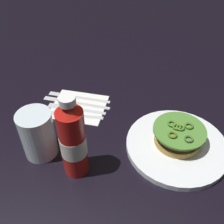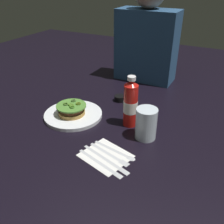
{
  "view_description": "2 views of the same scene",
  "coord_description": "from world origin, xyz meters",
  "px_view_note": "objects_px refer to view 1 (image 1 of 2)",
  "views": [
    {
      "loc": [
        0.1,
        0.43,
        0.54
      ],
      "look_at": [
        0.07,
        -0.08,
        0.09
      ],
      "focal_mm": 42.26,
      "sensor_mm": 36.0,
      "label": 1
    },
    {
      "loc": [
        0.52,
        -0.83,
        0.59
      ],
      "look_at": [
        0.11,
        -0.04,
        0.08
      ],
      "focal_mm": 39.58,
      "sensor_mm": 36.0,
      "label": 2
    }
  ],
  "objects_px": {
    "water_glass": "(38,134)",
    "dinner_plate": "(176,146)",
    "fork_utensil": "(71,108)",
    "spoon_utensil": "(65,114)",
    "ketchup_bottle": "(73,141)",
    "steak_knife": "(72,101)",
    "burger_sandwich": "(178,135)",
    "butter_knife": "(75,96)",
    "napkin": "(79,106)"
  },
  "relations": [
    {
      "from": "dinner_plate",
      "to": "steak_knife",
      "type": "bearing_deg",
      "value": -34.69
    },
    {
      "from": "butter_knife",
      "to": "fork_utensil",
      "type": "height_order",
      "value": "same"
    },
    {
      "from": "napkin",
      "to": "butter_knife",
      "type": "height_order",
      "value": "butter_knife"
    },
    {
      "from": "water_glass",
      "to": "dinner_plate",
      "type": "bearing_deg",
      "value": 179.6
    },
    {
      "from": "water_glass",
      "to": "spoon_utensil",
      "type": "relative_size",
      "value": 0.71
    },
    {
      "from": "butter_knife",
      "to": "napkin",
      "type": "bearing_deg",
      "value": 105.91
    },
    {
      "from": "burger_sandwich",
      "to": "butter_knife",
      "type": "distance_m",
      "value": 0.36
    },
    {
      "from": "dinner_plate",
      "to": "steak_knife",
      "type": "relative_size",
      "value": 1.23
    },
    {
      "from": "water_glass",
      "to": "butter_knife",
      "type": "xyz_separation_m",
      "value": [
        -0.07,
        -0.23,
        -0.06
      ]
    },
    {
      "from": "dinner_plate",
      "to": "fork_utensil",
      "type": "height_order",
      "value": "dinner_plate"
    },
    {
      "from": "butter_knife",
      "to": "steak_knife",
      "type": "bearing_deg",
      "value": 72.96
    },
    {
      "from": "butter_knife",
      "to": "spoon_utensil",
      "type": "height_order",
      "value": "same"
    },
    {
      "from": "butter_knife",
      "to": "fork_utensil",
      "type": "relative_size",
      "value": 1.11
    },
    {
      "from": "ketchup_bottle",
      "to": "napkin",
      "type": "bearing_deg",
      "value": -87.94
    },
    {
      "from": "fork_utensil",
      "to": "spoon_utensil",
      "type": "xyz_separation_m",
      "value": [
        0.02,
        0.03,
        0.0
      ]
    },
    {
      "from": "dinner_plate",
      "to": "napkin",
      "type": "bearing_deg",
      "value": -33.78
    },
    {
      "from": "water_glass",
      "to": "steak_knife",
      "type": "xyz_separation_m",
      "value": [
        -0.06,
        -0.2,
        -0.06
      ]
    },
    {
      "from": "butter_knife",
      "to": "steak_knife",
      "type": "xyz_separation_m",
      "value": [
        0.01,
        0.03,
        -0.0
      ]
    },
    {
      "from": "water_glass",
      "to": "spoon_utensil",
      "type": "bearing_deg",
      "value": -108.13
    },
    {
      "from": "steak_knife",
      "to": "spoon_utensil",
      "type": "bearing_deg",
      "value": 73.47
    },
    {
      "from": "ketchup_bottle",
      "to": "steak_knife",
      "type": "relative_size",
      "value": 1.04
    },
    {
      "from": "water_glass",
      "to": "fork_utensil",
      "type": "xyz_separation_m",
      "value": [
        -0.06,
        -0.17,
        -0.06
      ]
    },
    {
      "from": "steak_knife",
      "to": "ketchup_bottle",
      "type": "bearing_deg",
      "value": 96.79
    },
    {
      "from": "water_glass",
      "to": "steak_knife",
      "type": "height_order",
      "value": "water_glass"
    },
    {
      "from": "napkin",
      "to": "butter_knife",
      "type": "bearing_deg",
      "value": -74.09
    },
    {
      "from": "dinner_plate",
      "to": "burger_sandwich",
      "type": "height_order",
      "value": "burger_sandwich"
    },
    {
      "from": "steak_knife",
      "to": "spoon_utensil",
      "type": "distance_m",
      "value": 0.06
    },
    {
      "from": "spoon_utensil",
      "to": "butter_knife",
      "type": "bearing_deg",
      "value": -106.7
    },
    {
      "from": "napkin",
      "to": "butter_knife",
      "type": "relative_size",
      "value": 0.81
    },
    {
      "from": "steak_knife",
      "to": "butter_knife",
      "type": "bearing_deg",
      "value": -107.04
    },
    {
      "from": "water_glass",
      "to": "steak_knife",
      "type": "relative_size",
      "value": 0.6
    },
    {
      "from": "burger_sandwich",
      "to": "butter_knife",
      "type": "relative_size",
      "value": 0.66
    },
    {
      "from": "burger_sandwich",
      "to": "water_glass",
      "type": "bearing_deg",
      "value": 0.82
    },
    {
      "from": "butter_knife",
      "to": "steak_knife",
      "type": "relative_size",
      "value": 0.95
    },
    {
      "from": "ketchup_bottle",
      "to": "napkin",
      "type": "distance_m",
      "value": 0.26
    },
    {
      "from": "napkin",
      "to": "spoon_utensil",
      "type": "height_order",
      "value": "spoon_utensil"
    },
    {
      "from": "burger_sandwich",
      "to": "butter_knife",
      "type": "height_order",
      "value": "burger_sandwich"
    },
    {
      "from": "burger_sandwich",
      "to": "water_glass",
      "type": "height_order",
      "value": "water_glass"
    },
    {
      "from": "water_glass",
      "to": "fork_utensil",
      "type": "relative_size",
      "value": 0.7
    },
    {
      "from": "napkin",
      "to": "dinner_plate",
      "type": "bearing_deg",
      "value": 146.22
    },
    {
      "from": "water_glass",
      "to": "napkin",
      "type": "distance_m",
      "value": 0.21
    },
    {
      "from": "ketchup_bottle",
      "to": "dinner_plate",
      "type": "bearing_deg",
      "value": -167.68
    },
    {
      "from": "dinner_plate",
      "to": "spoon_utensil",
      "type": "relative_size",
      "value": 1.46
    },
    {
      "from": "burger_sandwich",
      "to": "napkin",
      "type": "bearing_deg",
      "value": -32.51
    },
    {
      "from": "steak_knife",
      "to": "water_glass",
      "type": "bearing_deg",
      "value": 72.33
    },
    {
      "from": "spoon_utensil",
      "to": "ketchup_bottle",
      "type": "bearing_deg",
      "value": 103.49
    },
    {
      "from": "dinner_plate",
      "to": "steak_knife",
      "type": "xyz_separation_m",
      "value": [
        0.29,
        -0.2,
        -0.0
      ]
    },
    {
      "from": "burger_sandwich",
      "to": "spoon_utensil",
      "type": "height_order",
      "value": "burger_sandwich"
    },
    {
      "from": "butter_knife",
      "to": "burger_sandwich",
      "type": "bearing_deg",
      "value": 142.12
    },
    {
      "from": "water_glass",
      "to": "burger_sandwich",
      "type": "bearing_deg",
      "value": -179.18
    }
  ]
}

